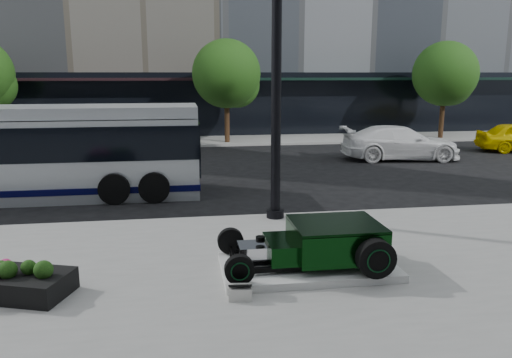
{
  "coord_description": "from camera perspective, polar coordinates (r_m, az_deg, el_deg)",
  "views": [
    {
      "loc": [
        -1.66,
        -15.12,
        3.93
      ],
      "look_at": [
        0.3,
        -2.38,
        1.2
      ],
      "focal_mm": 35.0,
      "sensor_mm": 36.0,
      "label": 1
    }
  ],
  "objects": [
    {
      "name": "white_sedan",
      "position": [
        24.12,
        16.16,
        3.99
      ],
      "size": [
        5.6,
        2.78,
        1.56
      ],
      "primitive_type": "imported",
      "rotation": [
        0.0,
        0.0,
        1.46
      ],
      "color": "white",
      "rests_on": "ground"
    },
    {
      "name": "flower_planter",
      "position": [
        9.91,
        -26.08,
        -10.48
      ],
      "size": [
        2.2,
        1.59,
        0.65
      ],
      "color": "black",
      "rests_on": "sidewalk_near"
    },
    {
      "name": "hot_rod",
      "position": [
        9.96,
        7.86,
        -7.11
      ],
      "size": [
        3.22,
        2.0,
        0.81
      ],
      "color": "black",
      "rests_on": "display_plinth"
    },
    {
      "name": "lamppost",
      "position": [
        13.0,
        2.34,
        12.68
      ],
      "size": [
        0.47,
        0.47,
        8.61
      ],
      "color": "black",
      "rests_on": "sidewalk_near"
    },
    {
      "name": "display_plinth",
      "position": [
        10.05,
        5.93,
        -9.94
      ],
      "size": [
        3.4,
        1.8,
        0.15
      ],
      "primitive_type": "cube",
      "color": "silver",
      "rests_on": "sidewalk_near"
    },
    {
      "name": "ground",
      "position": [
        15.71,
        -2.39,
        -2.54
      ],
      "size": [
        120.0,
        120.0,
        0.0
      ],
      "primitive_type": "plane",
      "color": "black",
      "rests_on": "ground"
    },
    {
      "name": "sidewalk_far",
      "position": [
        29.42,
        -5.43,
        4.35
      ],
      "size": [
        70.0,
        4.0,
        0.12
      ],
      "primitive_type": "cube",
      "color": "gray",
      "rests_on": "ground"
    },
    {
      "name": "info_plaque",
      "position": [
        8.83,
        -1.82,
        -12.73
      ],
      "size": [
        0.43,
        0.34,
        0.31
      ],
      "color": "silver",
      "rests_on": "sidewalk_near"
    },
    {
      "name": "street_trees",
      "position": [
        28.33,
        -3.11,
        11.62
      ],
      "size": [
        29.8,
        3.8,
        5.7
      ],
      "color": "black",
      "rests_on": "sidewalk_far"
    },
    {
      "name": "transit_bus",
      "position": [
        17.64,
        -26.55,
        2.73
      ],
      "size": [
        12.12,
        2.88,
        2.92
      ],
      "color": "silver",
      "rests_on": "ground"
    }
  ]
}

